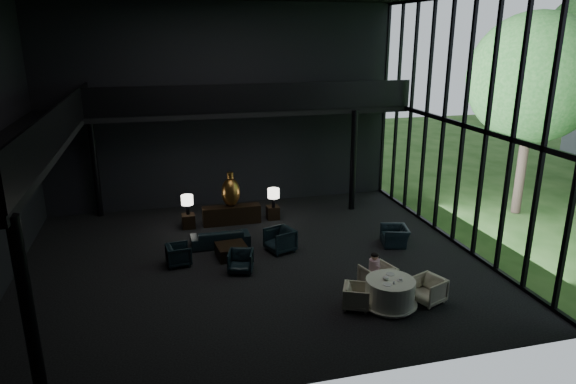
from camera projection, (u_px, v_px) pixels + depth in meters
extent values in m
cube|color=black|center=(253.00, 262.00, 15.99)|extent=(14.00, 12.00, 0.02)
cube|color=black|center=(223.00, 108.00, 20.35)|extent=(14.00, 0.04, 8.00)
cube|color=black|center=(311.00, 197.00, 9.25)|extent=(14.00, 0.04, 8.00)
cube|color=black|center=(24.00, 147.00, 13.38)|extent=(2.00, 12.00, 0.25)
cube|color=black|center=(253.00, 110.00, 19.66)|extent=(12.00, 2.00, 0.25)
cube|color=black|center=(62.00, 122.00, 13.44)|extent=(0.06, 12.00, 1.00)
cube|color=black|center=(258.00, 97.00, 18.56)|extent=(12.00, 0.06, 1.00)
cylinder|color=black|center=(30.00, 323.00, 8.94)|extent=(0.24, 0.24, 4.00)
cylinder|color=black|center=(95.00, 166.00, 19.48)|extent=(0.24, 0.24, 4.00)
cylinder|color=black|center=(353.00, 161.00, 20.24)|extent=(0.24, 0.24, 4.00)
cylinder|color=#382D23|center=(524.00, 152.00, 19.73)|extent=(0.36, 0.36, 4.90)
sphere|color=#2B5E21|center=(534.00, 78.00, 18.89)|extent=(4.80, 4.80, 4.80)
cube|color=black|center=(232.00, 215.00, 19.13)|extent=(2.15, 0.49, 0.68)
ellipsoid|color=brown|center=(231.00, 192.00, 18.92)|extent=(0.69, 0.69, 1.06)
cylinder|color=brown|center=(230.00, 175.00, 18.73)|extent=(0.24, 0.24, 0.22)
cube|color=black|center=(188.00, 221.00, 18.73)|extent=(0.47, 0.47, 0.51)
cylinder|color=black|center=(188.00, 209.00, 18.63)|extent=(0.13, 0.13, 0.38)
cylinder|color=white|center=(187.00, 200.00, 18.52)|extent=(0.43, 0.43, 0.34)
cube|color=black|center=(273.00, 212.00, 19.65)|extent=(0.46, 0.46, 0.51)
cylinder|color=black|center=(274.00, 203.00, 19.37)|extent=(0.13, 0.13, 0.39)
cylinder|color=white|center=(274.00, 193.00, 19.26)|extent=(0.44, 0.44, 0.35)
imported|color=black|center=(220.00, 236.00, 17.13)|extent=(1.83, 0.54, 0.71)
imported|color=black|center=(179.00, 254.00, 15.72)|extent=(0.69, 0.73, 0.68)
imported|color=black|center=(280.00, 238.00, 16.67)|extent=(1.10, 1.14, 0.94)
imported|color=black|center=(241.00, 261.00, 15.25)|extent=(0.82, 0.79, 0.69)
imported|color=black|center=(395.00, 234.00, 17.21)|extent=(0.74, 0.96, 0.75)
cube|color=black|center=(232.00, 251.00, 16.31)|extent=(1.00, 1.00, 0.41)
cylinder|color=white|center=(390.00, 293.00, 13.32)|extent=(1.28, 1.28, 0.75)
cone|color=white|center=(389.00, 304.00, 13.42)|extent=(1.45, 1.45, 0.10)
imported|color=tan|center=(378.00, 276.00, 14.11)|extent=(1.04, 1.00, 0.88)
imported|color=beige|center=(428.00, 289.00, 13.53)|extent=(0.90, 0.93, 0.75)
imported|color=beige|center=(357.00, 297.00, 13.27)|extent=(0.76, 0.78, 0.62)
cylinder|color=#DB90BE|center=(374.00, 266.00, 14.18)|extent=(0.29, 0.29, 0.42)
sphere|color=#D8A884|center=(375.00, 256.00, 14.08)|extent=(0.21, 0.21, 0.21)
ellipsoid|color=black|center=(375.00, 255.00, 14.07)|extent=(0.22, 0.22, 0.15)
cylinder|color=white|center=(387.00, 284.00, 12.96)|extent=(0.23, 0.23, 0.01)
cylinder|color=white|center=(390.00, 274.00, 13.51)|extent=(0.27, 0.27, 0.02)
cylinder|color=white|center=(400.00, 280.00, 13.17)|extent=(0.19, 0.19, 0.01)
cylinder|color=white|center=(401.00, 279.00, 13.17)|extent=(0.10, 0.10, 0.06)
ellipsoid|color=white|center=(386.00, 278.00, 13.22)|extent=(0.16, 0.16, 0.08)
cylinder|color=#99999E|center=(394.00, 283.00, 12.98)|extent=(0.06, 0.06, 0.06)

